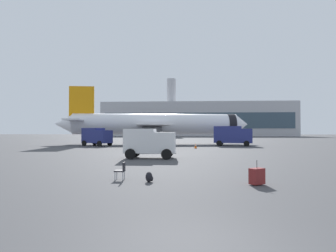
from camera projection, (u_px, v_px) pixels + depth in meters
ground_plane at (191, 250)px, 5.55m from camera, size 400.00×400.00×0.00m
airplane_at_gate at (155, 124)px, 50.97m from camera, size 35.71×32.36×10.50m
service_truck at (97, 136)px, 44.55m from camera, size 5.28×4.18×2.90m
fuel_truck at (233, 135)px, 44.82m from camera, size 6.38×3.78×3.20m
cargo_van at (149, 142)px, 24.31m from camera, size 4.43×2.38×2.60m
safety_cone_near at (157, 141)px, 56.50m from camera, size 0.44×0.44×0.78m
safety_cone_mid at (166, 140)px, 62.38m from camera, size 0.44×0.44×0.72m
safety_cone_far at (195, 146)px, 38.51m from camera, size 0.44×0.44×0.67m
rolling_suitcase at (257, 176)px, 12.26m from camera, size 0.75×0.69×1.10m
traveller_backpack at (149, 177)px, 12.93m from camera, size 0.36×0.40×0.48m
gate_chair at (121, 170)px, 13.53m from camera, size 0.49×0.49×0.86m
terminal_building at (197, 119)px, 135.55m from camera, size 92.08×16.36×28.28m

